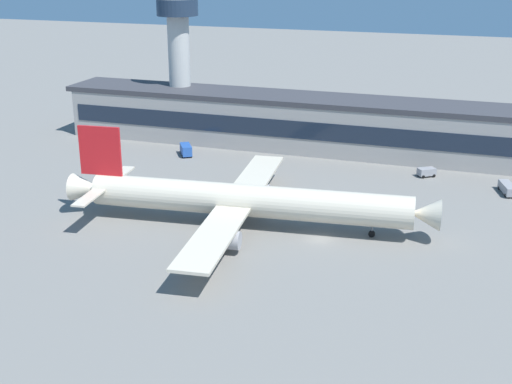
{
  "coord_description": "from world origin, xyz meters",
  "views": [
    {
      "loc": [
        22.97,
        -101.72,
        45.37
      ],
      "look_at": [
        -12.98,
        5.5,
        5.0
      ],
      "focal_mm": 47.87,
      "sensor_mm": 36.0,
      "label": 1
    }
  ],
  "objects_px": {
    "baggage_tug": "(426,172)",
    "crew_van": "(186,149)",
    "airliner": "(243,200)",
    "control_tower": "(179,48)",
    "belt_loader": "(508,188)"
  },
  "relations": [
    {
      "from": "baggage_tug",
      "to": "crew_van",
      "type": "distance_m",
      "value": 54.61
    },
    {
      "from": "airliner",
      "to": "control_tower",
      "type": "relative_size",
      "value": 1.8
    },
    {
      "from": "control_tower",
      "to": "crew_van",
      "type": "relative_size",
      "value": 6.45
    },
    {
      "from": "airliner",
      "to": "crew_van",
      "type": "xyz_separation_m",
      "value": [
        -27.13,
        36.39,
        -3.33
      ]
    },
    {
      "from": "belt_loader",
      "to": "crew_van",
      "type": "bearing_deg",
      "value": 176.56
    },
    {
      "from": "crew_van",
      "to": "belt_loader",
      "type": "bearing_deg",
      "value": -3.44
    },
    {
      "from": "airliner",
      "to": "baggage_tug",
      "type": "relative_size",
      "value": 15.82
    },
    {
      "from": "belt_loader",
      "to": "baggage_tug",
      "type": "xyz_separation_m",
      "value": [
        -16.17,
        5.87,
        -0.07
      ]
    },
    {
      "from": "baggage_tug",
      "to": "crew_van",
      "type": "relative_size",
      "value": 0.73
    },
    {
      "from": "crew_van",
      "to": "control_tower",
      "type": "bearing_deg",
      "value": 117.14
    },
    {
      "from": "control_tower",
      "to": "crew_van",
      "type": "xyz_separation_m",
      "value": [
        9.04,
        -17.64,
        -20.73
      ]
    },
    {
      "from": "belt_loader",
      "to": "crew_van",
      "type": "relative_size",
      "value": 1.2
    },
    {
      "from": "airliner",
      "to": "belt_loader",
      "type": "xyz_separation_m",
      "value": [
        43.62,
        32.14,
        -3.64
      ]
    },
    {
      "from": "baggage_tug",
      "to": "airliner",
      "type": "bearing_deg",
      "value": -125.84
    },
    {
      "from": "airliner",
      "to": "control_tower",
      "type": "distance_m",
      "value": 67.31
    }
  ]
}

